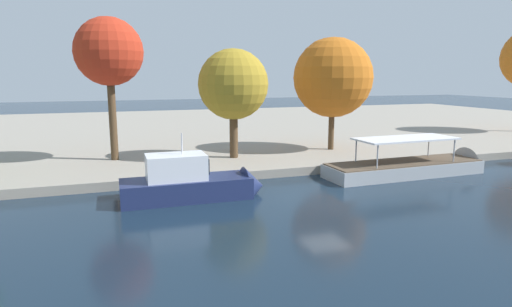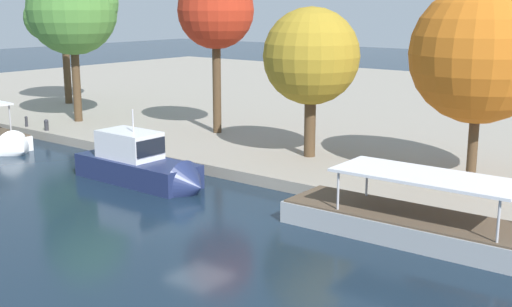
{
  "view_description": "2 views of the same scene",
  "coord_description": "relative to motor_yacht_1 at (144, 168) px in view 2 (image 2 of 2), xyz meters",
  "views": [
    {
      "loc": [
        -11.48,
        -21.33,
        7.15
      ],
      "look_at": [
        -2.63,
        4.57,
        2.19
      ],
      "focal_mm": 30.32,
      "sensor_mm": 36.0,
      "label": 1
    },
    {
      "loc": [
        19.1,
        -20.07,
        9.4
      ],
      "look_at": [
        -1.73,
        6.2,
        1.8
      ],
      "focal_mm": 46.68,
      "sensor_mm": 36.0,
      "label": 2
    }
  ],
  "objects": [
    {
      "name": "tree_3",
      "position": [
        14.21,
        9.51,
        6.41
      ],
      "size": [
        6.92,
        6.92,
        9.8
      ],
      "color": "#4C3823",
      "rests_on": "dock_promenade"
    },
    {
      "name": "motor_yacht_1",
      "position": [
        0.0,
        0.0,
        0.0
      ],
      "size": [
        8.48,
        2.65,
        4.68
      ],
      "rotation": [
        0.0,
        0.0,
        -0.01
      ],
      "color": "navy",
      "rests_on": "ground_plane"
    },
    {
      "name": "tree_5",
      "position": [
        -24.0,
        12.66,
        7.8
      ],
      "size": [
        6.02,
        6.02,
        11.13
      ],
      "color": "#4C3823",
      "rests_on": "dock_promenade"
    },
    {
      "name": "tree_4",
      "position": [
        -15.53,
        7.64,
        8.3
      ],
      "size": [
        6.6,
        6.6,
        11.6
      ],
      "color": "#4C3823",
      "rests_on": "dock_promenade"
    },
    {
      "name": "tour_boat_2",
      "position": [
        16.59,
        1.07,
        -0.41
      ],
      "size": [
        13.19,
        3.49,
        3.89
      ],
      "rotation": [
        0.0,
        0.0,
        0.03
      ],
      "color": "#9EA3A8",
      "rests_on": "ground_plane"
    },
    {
      "name": "dock_promenade",
      "position": [
        6.91,
        30.76,
        -0.51
      ],
      "size": [
        120.0,
        55.0,
        0.61
      ],
      "primitive_type": "cube",
      "color": "gray",
      "rests_on": "ground_plane"
    },
    {
      "name": "tree_2",
      "position": [
        -4.44,
        10.88,
        7.88
      ],
      "size": [
        5.14,
        5.14,
        10.87
      ],
      "color": "#4C3823",
      "rests_on": "dock_promenade"
    },
    {
      "name": "ground_plane",
      "position": [
        6.91,
        -3.1,
        -0.82
      ],
      "size": [
        220.0,
        220.0,
        0.0
      ],
      "primitive_type": "plane",
      "color": "#142333"
    },
    {
      "name": "tree_1",
      "position": [
        4.9,
        8.63,
        5.54
      ],
      "size": [
        5.54,
        5.54,
        8.61
      ],
      "color": "#4C3823",
      "rests_on": "dock_promenade"
    },
    {
      "name": "mooring_bollard_2",
      "position": [
        -16.68,
        3.77,
        0.21
      ],
      "size": [
        0.22,
        0.22,
        0.77
      ],
      "color": "#2D2D33",
      "rests_on": "dock_promenade"
    },
    {
      "name": "mooring_bollard_1",
      "position": [
        -14.23,
        3.78,
        0.22
      ],
      "size": [
        0.32,
        0.32,
        0.8
      ],
      "color": "#2D2D33",
      "rests_on": "dock_promenade"
    }
  ]
}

